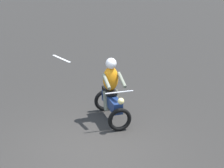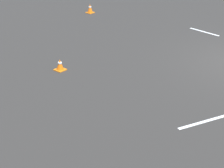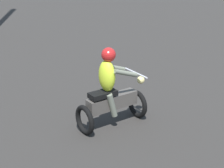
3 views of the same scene
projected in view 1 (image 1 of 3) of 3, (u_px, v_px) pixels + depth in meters
The scene contains 3 objects.
ground_plane at pixel (91, 150), 9.85m from camera, with size 120.00×120.00×0.00m, color #2D2B28.
motorcycle_rider_foreground at pixel (112, 94), 11.12m from camera, with size 0.81×1.55×1.66m.
lane_stripe_s at pixel (61, 58), 16.52m from camera, with size 0.10×1.22×0.01m, color silver.
Camera 1 is at (3.11, 8.17, 4.80)m, focal length 70.00 mm.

